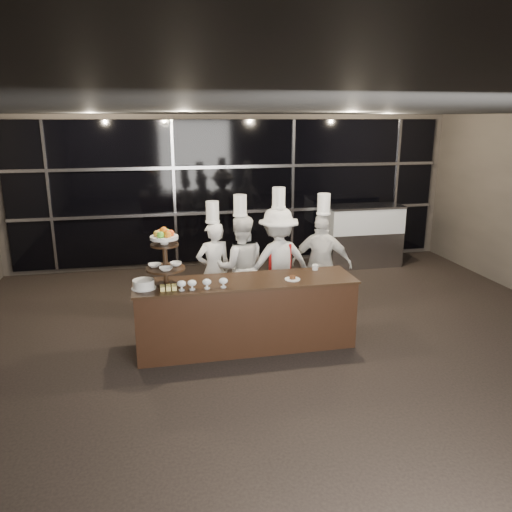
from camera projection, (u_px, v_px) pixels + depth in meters
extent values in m
plane|color=black|center=(308.00, 381.00, 5.74)|extent=(10.00, 10.00, 0.00)
plane|color=black|center=(317.00, 110.00, 4.94)|extent=(10.00, 10.00, 0.00)
plane|color=#473F38|center=(234.00, 191.00, 10.05)|extent=(9.00, 0.00, 9.00)
cube|color=black|center=(235.00, 192.00, 9.99)|extent=(8.60, 0.04, 2.80)
cube|color=#A5A5AA|center=(235.00, 212.00, 10.05)|extent=(8.60, 0.06, 0.06)
cube|color=#A5A5AA|center=(235.00, 167.00, 9.81)|extent=(8.60, 0.06, 0.06)
cube|color=#A5A5AA|center=(49.00, 197.00, 9.26)|extent=(0.05, 0.05, 2.80)
cube|color=#A5A5AA|center=(174.00, 194.00, 9.72)|extent=(0.05, 0.05, 2.80)
cube|color=#A5A5AA|center=(293.00, 190.00, 10.21)|extent=(0.05, 0.05, 2.80)
cube|color=#A5A5AA|center=(396.00, 187.00, 10.67)|extent=(0.05, 0.05, 2.80)
cube|color=black|center=(246.00, 314.00, 6.51)|extent=(2.80, 0.70, 0.90)
cube|color=black|center=(246.00, 281.00, 6.38)|extent=(2.84, 0.74, 0.03)
cylinder|color=black|center=(166.00, 284.00, 6.17)|extent=(0.24, 0.24, 0.03)
cylinder|color=black|center=(165.00, 258.00, 6.09)|extent=(0.06, 0.06, 0.70)
cylinder|color=black|center=(166.00, 269.00, 6.12)|extent=(0.48, 0.48, 0.02)
cylinder|color=black|center=(164.00, 245.00, 6.04)|extent=(0.34, 0.34, 0.02)
cylinder|color=white|center=(164.00, 242.00, 6.03)|extent=(0.10, 0.10, 0.06)
cylinder|color=white|center=(164.00, 238.00, 6.02)|extent=(0.34, 0.34, 0.04)
sphere|color=#F34D14|center=(171.00, 233.00, 6.02)|extent=(0.09, 0.09, 0.09)
sphere|color=#61A42A|center=(167.00, 232.00, 6.08)|extent=(0.09, 0.09, 0.09)
sphere|color=#F85D14|center=(160.00, 233.00, 6.06)|extent=(0.09, 0.09, 0.09)
sphere|color=gold|center=(157.00, 234.00, 5.99)|extent=(0.09, 0.09, 0.09)
sphere|color=#64B92F|center=(161.00, 235.00, 5.93)|extent=(0.09, 0.09, 0.09)
sphere|color=orange|center=(167.00, 235.00, 5.95)|extent=(0.09, 0.09, 0.09)
sphere|color=orange|center=(164.00, 230.00, 5.99)|extent=(0.09, 0.09, 0.09)
imported|color=white|center=(155.00, 265.00, 6.14)|extent=(0.16, 0.16, 0.04)
imported|color=white|center=(176.00, 264.00, 6.19)|extent=(0.15, 0.15, 0.05)
imported|color=white|center=(166.00, 269.00, 6.00)|extent=(0.16, 0.16, 0.04)
cylinder|color=silver|center=(182.00, 290.00, 6.00)|extent=(0.07, 0.07, 0.01)
cylinder|color=silver|center=(182.00, 287.00, 6.00)|extent=(0.02, 0.02, 0.05)
ellipsoid|color=silver|center=(181.00, 284.00, 5.98)|extent=(0.11, 0.11, 0.08)
ellipsoid|color=#0AB90A|center=(181.00, 283.00, 5.98)|extent=(0.08, 0.08, 0.05)
cylinder|color=silver|center=(192.00, 289.00, 6.03)|extent=(0.07, 0.07, 0.01)
cylinder|color=silver|center=(192.00, 287.00, 6.02)|extent=(0.02, 0.02, 0.05)
ellipsoid|color=silver|center=(192.00, 283.00, 6.01)|extent=(0.11, 0.11, 0.08)
ellipsoid|color=red|center=(192.00, 283.00, 6.01)|extent=(0.08, 0.08, 0.05)
cylinder|color=silver|center=(207.00, 288.00, 6.07)|extent=(0.07, 0.07, 0.01)
cylinder|color=silver|center=(207.00, 286.00, 6.06)|extent=(0.02, 0.02, 0.05)
ellipsoid|color=silver|center=(207.00, 282.00, 6.05)|extent=(0.11, 0.11, 0.08)
ellipsoid|color=beige|center=(207.00, 282.00, 6.04)|extent=(0.08, 0.08, 0.05)
cylinder|color=silver|center=(223.00, 287.00, 6.11)|extent=(0.07, 0.07, 0.01)
cylinder|color=silver|center=(223.00, 285.00, 6.10)|extent=(0.02, 0.02, 0.05)
ellipsoid|color=silver|center=(223.00, 281.00, 6.09)|extent=(0.11, 0.11, 0.08)
ellipsoid|color=#4C2519|center=(223.00, 281.00, 6.08)|extent=(0.08, 0.08, 0.05)
cylinder|color=white|center=(144.00, 288.00, 6.08)|extent=(0.30, 0.30, 0.01)
cylinder|color=white|center=(144.00, 284.00, 6.06)|extent=(0.26, 0.26, 0.10)
cube|color=#F9E77A|center=(163.00, 289.00, 5.97)|extent=(0.06, 0.05, 0.05)
cube|color=#F9E77A|center=(168.00, 289.00, 5.99)|extent=(0.06, 0.05, 0.05)
cube|color=#F9E77A|center=(174.00, 288.00, 6.00)|extent=(0.06, 0.05, 0.05)
cube|color=#F9E77A|center=(162.00, 287.00, 6.04)|extent=(0.06, 0.05, 0.05)
cube|color=#F9E77A|center=(168.00, 287.00, 6.05)|extent=(0.06, 0.05, 0.05)
cube|color=#F9E77A|center=(174.00, 286.00, 6.07)|extent=(0.06, 0.05, 0.05)
cylinder|color=white|center=(293.00, 279.00, 6.40)|extent=(0.20, 0.20, 0.01)
cylinder|color=#4C2814|center=(293.00, 277.00, 6.40)|extent=(0.08, 0.08, 0.04)
cylinder|color=white|center=(315.00, 267.00, 6.81)|extent=(0.08, 0.08, 0.07)
cube|color=#A5A5AA|center=(362.00, 248.00, 10.21)|extent=(1.51, 0.65, 0.70)
cube|color=silver|center=(364.00, 220.00, 10.05)|extent=(1.51, 0.65, 0.50)
cube|color=#FFC67F|center=(364.00, 220.00, 10.05)|extent=(1.40, 0.54, 0.40)
cube|color=#A5A5AA|center=(364.00, 206.00, 9.97)|extent=(1.53, 0.67, 0.04)
imported|color=white|center=(214.00, 271.00, 7.40)|extent=(0.61, 0.47, 1.48)
cylinder|color=white|center=(212.00, 212.00, 7.16)|extent=(0.19, 0.19, 0.30)
cylinder|color=white|center=(213.00, 222.00, 7.20)|extent=(0.21, 0.21, 0.03)
imported|color=white|center=(241.00, 267.00, 7.41)|extent=(0.80, 0.65, 1.57)
cylinder|color=white|center=(240.00, 205.00, 7.16)|extent=(0.19, 0.19, 0.30)
cylinder|color=white|center=(240.00, 215.00, 7.20)|extent=(0.21, 0.21, 0.03)
imported|color=silver|center=(278.00, 262.00, 7.49)|extent=(1.15, 0.77, 1.66)
cylinder|color=white|center=(279.00, 198.00, 7.23)|extent=(0.19, 0.19, 0.30)
cylinder|color=white|center=(279.00, 207.00, 7.27)|extent=(0.21, 0.21, 0.03)
cube|color=#B10E0D|center=(280.00, 265.00, 7.38)|extent=(0.34, 0.03, 0.62)
imported|color=white|center=(322.00, 264.00, 7.58)|extent=(0.99, 0.72, 1.56)
cylinder|color=white|center=(324.00, 204.00, 7.33)|extent=(0.19, 0.19, 0.30)
cylinder|color=white|center=(323.00, 213.00, 7.37)|extent=(0.21, 0.21, 0.03)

